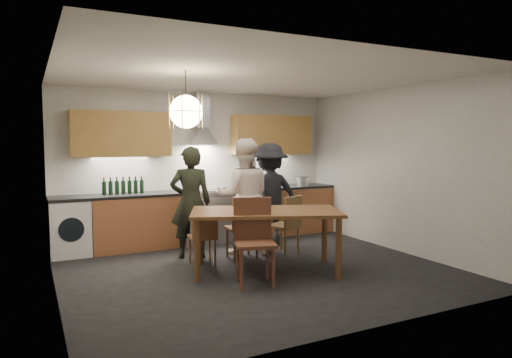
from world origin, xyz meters
name	(u,v)px	position (x,y,z in m)	size (l,w,h in m)	color
ground	(256,269)	(0.00, 0.00, 0.00)	(5.00, 5.00, 0.00)	black
room_shell	(256,144)	(0.00, 0.00, 1.71)	(5.02, 4.52, 2.61)	white
counter_run	(207,216)	(0.02, 1.95, 0.45)	(5.00, 0.62, 0.90)	#B87347
range_stove	(206,216)	(0.00, 1.94, 0.44)	(0.90, 0.60, 0.92)	silver
wall_fixtures	(203,134)	(0.00, 2.07, 1.87)	(4.30, 0.54, 1.10)	tan
pendant_lamp	(186,112)	(-1.00, -0.10, 2.10)	(0.43, 0.43, 0.70)	black
dining_table	(266,217)	(0.07, -0.14, 0.73)	(2.18, 1.65, 0.83)	brown
chair_back_left	(203,233)	(-0.57, 0.50, 0.46)	(0.40, 0.40, 0.81)	brown
chair_back_mid	(244,224)	(0.05, 0.50, 0.54)	(0.46, 0.46, 0.94)	brown
chair_back_right	(288,221)	(0.79, 0.49, 0.52)	(0.54, 0.54, 0.91)	brown
chair_front	(254,235)	(-0.29, -0.51, 0.60)	(0.59, 0.59, 1.05)	brown
person_left	(191,202)	(-0.58, 1.01, 0.84)	(0.61, 0.40, 1.67)	black
person_mid	(244,196)	(0.25, 0.91, 0.89)	(0.87, 0.68, 1.79)	#F1E0D2
person_right	(269,194)	(0.86, 1.21, 0.86)	(1.11, 0.64, 1.71)	black
mixing_bowl	(270,185)	(1.23, 1.87, 0.93)	(0.26, 0.26, 0.06)	silver
stock_pot	(303,181)	(1.95, 1.90, 0.98)	(0.23, 0.23, 0.16)	silver
wine_bottles	(123,185)	(-1.38, 1.98, 1.04)	(0.65, 0.07, 0.28)	black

